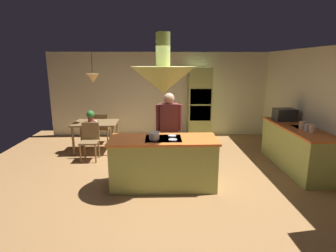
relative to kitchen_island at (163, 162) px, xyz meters
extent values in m
plane|color=#9E7042|center=(0.00, 0.20, -0.46)|extent=(8.16, 8.16, 0.00)
cube|color=beige|center=(0.00, 3.65, 0.81)|extent=(6.80, 0.10, 2.55)
cube|color=beige|center=(3.25, 0.60, 0.81)|extent=(0.10, 7.20, 2.55)
cube|color=#A8B259|center=(0.00, 0.00, -0.02)|extent=(1.86, 0.73, 0.88)
cube|color=orange|center=(0.00, 0.00, 0.43)|extent=(1.92, 0.79, 0.04)
cube|color=black|center=(0.00, 0.00, 0.45)|extent=(0.64, 0.52, 0.01)
cylinder|color=#B2B2B7|center=(-0.16, -0.13, 0.46)|extent=(0.15, 0.15, 0.02)
cylinder|color=#B2B2B7|center=(0.16, -0.13, 0.46)|extent=(0.15, 0.15, 0.02)
cylinder|color=#B2B2B7|center=(-0.16, 0.13, 0.46)|extent=(0.15, 0.15, 0.02)
cylinder|color=#B2B2B7|center=(0.16, 0.13, 0.46)|extent=(0.15, 0.15, 0.02)
cube|color=#A8B259|center=(2.84, 0.80, -0.02)|extent=(0.62, 2.15, 0.88)
cube|color=orange|center=(2.84, 0.80, 0.43)|extent=(0.66, 2.19, 0.04)
cube|color=#B2B2B7|center=(3.00, 0.80, 0.37)|extent=(0.48, 0.36, 0.16)
cube|color=#A8B259|center=(1.10, 3.25, 0.59)|extent=(0.66, 0.62, 2.11)
cube|color=black|center=(1.10, 2.96, 0.84)|extent=(0.60, 0.04, 0.44)
cube|color=black|center=(1.10, 2.96, 0.36)|extent=(0.60, 0.04, 0.44)
cube|color=brown|center=(-1.70, 2.10, 0.28)|extent=(1.10, 0.81, 0.04)
cylinder|color=brown|center=(-2.19, 1.75, -0.10)|extent=(0.06, 0.06, 0.72)
cylinder|color=brown|center=(-1.21, 1.75, -0.10)|extent=(0.06, 0.06, 0.72)
cylinder|color=brown|center=(-2.19, 2.45, -0.10)|extent=(0.06, 0.06, 0.72)
cylinder|color=brown|center=(-1.21, 2.45, -0.10)|extent=(0.06, 0.06, 0.72)
cylinder|color=tan|center=(0.03, 0.66, -0.06)|extent=(0.14, 0.14, 0.81)
cylinder|color=tan|center=(0.21, 0.66, -0.06)|extent=(0.14, 0.14, 0.81)
cube|color=brown|center=(0.12, 0.66, 0.67)|extent=(0.36, 0.22, 0.63)
cylinder|color=brown|center=(-0.10, 0.66, 0.70)|extent=(0.09, 0.09, 0.53)
cylinder|color=brown|center=(0.34, 0.66, 0.70)|extent=(0.09, 0.09, 0.53)
sphere|color=tan|center=(0.12, 0.66, 1.08)|extent=(0.22, 0.22, 0.22)
cone|color=#A8B259|center=(0.00, 0.00, 1.48)|extent=(1.10, 1.10, 0.45)
cylinder|color=#A8B259|center=(0.00, 0.00, 1.98)|extent=(0.24, 0.24, 0.55)
cone|color=#E0B266|center=(-1.70, 2.10, 1.40)|extent=(0.32, 0.32, 0.22)
cylinder|color=black|center=(-1.70, 2.10, 1.81)|extent=(0.01, 0.01, 0.60)
cube|color=brown|center=(-1.70, 1.39, -0.02)|extent=(0.40, 0.40, 0.04)
cube|color=brown|center=(-1.70, 1.57, 0.20)|extent=(0.40, 0.04, 0.42)
cylinder|color=brown|center=(-1.87, 1.22, -0.25)|extent=(0.04, 0.04, 0.43)
cylinder|color=brown|center=(-1.53, 1.22, -0.25)|extent=(0.04, 0.04, 0.43)
cylinder|color=brown|center=(-1.87, 1.56, -0.25)|extent=(0.04, 0.04, 0.43)
cylinder|color=brown|center=(-1.53, 1.56, -0.25)|extent=(0.04, 0.04, 0.43)
cube|color=brown|center=(-1.70, 2.81, -0.02)|extent=(0.40, 0.40, 0.04)
cube|color=brown|center=(-1.70, 2.63, 0.20)|extent=(0.40, 0.04, 0.42)
cylinder|color=brown|center=(-1.53, 2.98, -0.25)|extent=(0.04, 0.04, 0.43)
cylinder|color=brown|center=(-1.87, 2.98, -0.25)|extent=(0.04, 0.04, 0.43)
cylinder|color=brown|center=(-1.53, 2.64, -0.25)|extent=(0.04, 0.04, 0.43)
cylinder|color=brown|center=(-1.87, 2.64, -0.25)|extent=(0.04, 0.04, 0.43)
cylinder|color=#99382D|center=(-1.82, 2.11, 0.36)|extent=(0.14, 0.14, 0.12)
sphere|color=#2D722D|center=(-1.82, 2.11, 0.50)|extent=(0.20, 0.20, 0.20)
cylinder|color=white|center=(-1.65, 1.90, 0.34)|extent=(0.07, 0.07, 0.09)
cylinder|color=#E0B78C|center=(2.84, 0.26, 0.54)|extent=(0.11, 0.11, 0.17)
cylinder|color=silver|center=(2.84, 0.44, 0.53)|extent=(0.10, 0.10, 0.14)
cylinder|color=#E0B78C|center=(2.84, 0.62, 0.53)|extent=(0.14, 0.14, 0.16)
cube|color=#232326|center=(2.84, 1.44, 0.59)|extent=(0.46, 0.36, 0.28)
cylinder|color=#B2B2B7|center=(-0.16, -0.13, 0.53)|extent=(0.18, 0.18, 0.12)
camera|label=1|loc=(-0.05, -4.57, 1.75)|focal=28.51mm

